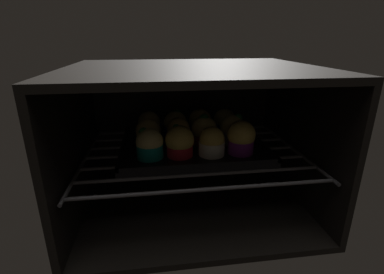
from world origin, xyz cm
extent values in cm
cube|color=black|center=(0.00, 22.00, -0.75)|extent=(59.00, 47.00, 1.50)
cube|color=black|center=(0.00, 22.00, 34.75)|extent=(59.00, 47.00, 1.50)
cube|color=black|center=(0.00, 44.75, 17.00)|extent=(59.00, 1.50, 34.00)
cube|color=black|center=(-28.75, 22.00, 17.00)|extent=(1.50, 47.00, 34.00)
cube|color=black|center=(28.75, 22.00, 17.00)|extent=(1.50, 47.00, 34.00)
cylinder|color=#4C494C|center=(0.00, 3.00, 13.60)|extent=(54.00, 0.80, 0.80)
cylinder|color=#4C494C|center=(0.00, 9.33, 13.60)|extent=(54.00, 0.80, 0.80)
cylinder|color=#4C494C|center=(0.00, 15.67, 13.60)|extent=(54.00, 0.80, 0.80)
cylinder|color=#4C494C|center=(0.00, 22.00, 13.60)|extent=(54.00, 0.80, 0.80)
cylinder|color=#4C494C|center=(0.00, 28.33, 13.60)|extent=(54.00, 0.80, 0.80)
cylinder|color=#4C494C|center=(0.00, 34.67, 13.60)|extent=(54.00, 0.80, 0.80)
cylinder|color=#4C494C|center=(0.00, 41.00, 13.60)|extent=(54.00, 0.80, 0.80)
cylinder|color=#4C494C|center=(-27.00, 22.00, 13.60)|extent=(0.80, 42.00, 0.80)
cylinder|color=#4C494C|center=(27.00, 22.00, 13.60)|extent=(0.80, 42.00, 0.80)
cube|color=black|center=(0.00, 23.96, 14.60)|extent=(36.44, 29.20, 1.20)
cube|color=black|center=(0.00, 9.76, 15.70)|extent=(36.44, 0.80, 1.00)
cube|color=black|center=(0.00, 38.16, 15.70)|extent=(36.44, 0.80, 1.00)
cube|color=black|center=(-17.82, 23.96, 15.70)|extent=(0.80, 29.20, 1.00)
cube|color=black|center=(17.82, 23.96, 15.70)|extent=(0.80, 29.20, 1.00)
cylinder|color=#0C8C84|center=(-10.93, 16.71, 16.87)|extent=(6.25, 6.25, 3.35)
sphere|color=#E0CC7A|center=(-10.93, 16.71, 19.14)|extent=(6.41, 6.41, 6.41)
sphere|color=#28702D|center=(-12.19, 17.11, 21.37)|extent=(2.20, 2.20, 2.20)
cylinder|color=red|center=(-3.93, 16.83, 16.87)|extent=(6.25, 6.25, 3.35)
sphere|color=gold|center=(-3.93, 16.83, 19.21)|extent=(6.85, 6.85, 6.85)
sphere|color=#1E6023|center=(-4.63, 17.54, 22.04)|extent=(1.62, 1.62, 1.62)
cylinder|color=silver|center=(3.69, 16.42, 16.87)|extent=(6.25, 6.25, 3.35)
sphere|color=gold|center=(3.69, 16.42, 19.21)|extent=(5.94, 5.94, 5.94)
cylinder|color=#7A238C|center=(10.89, 16.51, 16.87)|extent=(6.25, 6.25, 3.35)
sphere|color=gold|center=(10.89, 16.51, 19.90)|extent=(6.81, 6.81, 6.81)
cylinder|color=#7A238C|center=(-11.21, 23.71, 16.87)|extent=(6.25, 6.25, 3.35)
sphere|color=#DBBC60|center=(-11.21, 23.71, 19.45)|extent=(6.43, 6.43, 6.43)
cylinder|color=#7A238C|center=(-3.58, 23.90, 16.87)|extent=(6.25, 6.25, 3.35)
sphere|color=gold|center=(-3.58, 23.90, 19.61)|extent=(6.04, 6.04, 6.04)
cylinder|color=red|center=(3.22, 24.25, 16.87)|extent=(6.25, 6.25, 3.35)
sphere|color=#DBBC60|center=(3.22, 24.25, 19.24)|extent=(6.82, 6.82, 6.82)
sphere|color=#1E6023|center=(3.24, 24.25, 22.01)|extent=(2.55, 2.55, 2.55)
cylinder|color=silver|center=(10.76, 23.70, 16.87)|extent=(6.25, 6.25, 3.35)
sphere|color=#DBBC60|center=(10.76, 23.70, 19.60)|extent=(6.50, 6.50, 6.50)
sphere|color=#28702D|center=(12.07, 23.67, 21.89)|extent=(2.54, 2.54, 2.54)
cylinder|color=#1928B7|center=(-11.06, 31.36, 16.87)|extent=(6.25, 6.25, 3.35)
sphere|color=#DBBC60|center=(-11.06, 31.36, 19.53)|extent=(6.08, 6.08, 6.08)
sphere|color=#1E6023|center=(-10.82, 32.45, 21.35)|extent=(2.23, 2.23, 2.23)
cylinder|color=#1928B7|center=(-3.76, 31.03, 16.87)|extent=(6.25, 6.25, 3.35)
sphere|color=#DBBC60|center=(-3.76, 31.03, 19.22)|extent=(6.49, 6.49, 6.49)
sphere|color=#19511E|center=(-3.17, 31.85, 21.68)|extent=(2.52, 2.52, 2.52)
cylinder|color=#1928B7|center=(3.35, 31.34, 16.87)|extent=(6.25, 6.25, 3.35)
sphere|color=gold|center=(3.35, 31.34, 19.57)|extent=(6.40, 6.40, 6.40)
cylinder|color=#1928B7|center=(10.58, 31.59, 16.87)|extent=(6.25, 6.25, 3.35)
sphere|color=#DBBC60|center=(10.58, 31.59, 19.47)|extent=(6.19, 6.19, 6.19)
camera|label=1|loc=(-9.62, -44.75, 41.80)|focal=26.26mm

